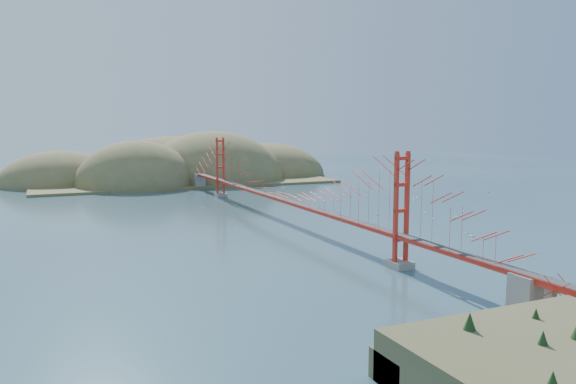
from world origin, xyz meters
name	(u,v)px	position (x,y,z in m)	size (l,w,h in m)	color
ground	(281,221)	(0.00, 0.00, 0.00)	(320.00, 320.00, 0.00)	#294652
bridge	(281,174)	(0.00, 0.18, 7.01)	(2.20, 94.40, 12.00)	gray
promontory	(554,327)	(0.00, -48.50, 0.12)	(9.00, 6.00, 0.24)	#59544C
fort	(551,316)	(0.40, -47.80, 0.67)	(3.70, 2.30, 1.75)	brown
far_headlands	(185,179)	(2.21, 68.52, 0.00)	(84.00, 58.00, 25.00)	olive
sailboat_15	(343,195)	(23.25, 22.17, 0.14)	(0.55, 0.57, 0.64)	white
sailboat_3	(338,199)	(18.67, 16.21, 0.16)	(0.68, 0.68, 0.72)	white
sailboat_10	(471,235)	(17.59, -20.74, 0.16)	(0.61, 0.65, 0.73)	white
sailboat_12	(283,187)	(17.48, 39.20, 0.16)	(0.65, 0.64, 0.73)	white
sailboat_11	(488,192)	(53.40, 13.92, 0.16)	(0.69, 0.69, 0.73)	white
sailboat_9	(417,197)	(34.27, 12.63, 0.15)	(0.57, 0.58, 0.65)	white
sailboat_4	(414,200)	(31.68, 10.22, 0.15)	(0.59, 0.60, 0.68)	white
sailboat_0	(466,232)	(18.52, -18.77, 0.14)	(0.44, 0.53, 0.61)	white
sailboat_7	(367,195)	(27.00, 19.29, 0.16)	(0.64, 0.59, 0.73)	white
sailboat_8	(413,197)	(33.82, 13.31, 0.14)	(0.56, 0.56, 0.60)	white
sailboat_6	(456,217)	(25.61, -8.42, 0.15)	(0.59, 0.59, 0.64)	white
sailboat_17	(445,196)	(39.95, 11.41, 0.15)	(0.62, 0.55, 0.71)	white
sailboat_1	(377,214)	(16.14, -0.97, 0.15)	(0.62, 0.62, 0.69)	white
sailboat_2	(424,213)	(23.54, -3.45, 0.14)	(0.53, 0.50, 0.59)	white
sailboat_16	(338,211)	(11.98, 4.22, 0.14)	(0.60, 0.60, 0.63)	white
sailboat_14	(433,219)	(21.24, -8.45, 0.16)	(0.71, 0.71, 0.74)	white
sailboat_5	(445,202)	(35.22, 5.53, 0.15)	(0.55, 0.57, 0.65)	white
sailboat_13	(463,211)	(30.66, -4.38, 0.14)	(0.58, 0.58, 0.61)	white
sailboat_extra_0	(353,187)	(32.45, 33.78, 0.14)	(0.50, 0.51, 0.58)	white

